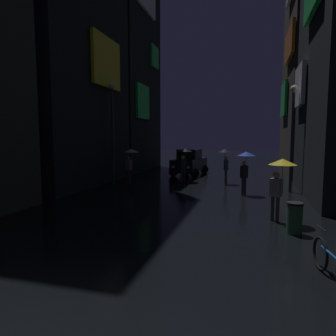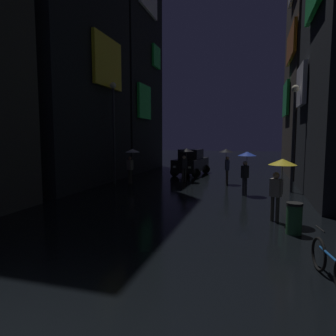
% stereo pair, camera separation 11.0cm
% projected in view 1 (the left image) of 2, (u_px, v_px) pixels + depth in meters
% --- Properties ---
extents(building_left_far, '(4.25, 7.40, 18.48)m').
position_uv_depth(building_left_far, '(125.00, 61.00, 25.34)').
color(building_left_far, black).
rests_on(building_left_far, ground).
extents(building_right_far, '(4.25, 8.41, 22.36)m').
position_uv_depth(building_right_far, '(319.00, 21.00, 21.63)').
color(building_right_far, '#2D2826').
rests_on(building_right_far, ground).
extents(pedestrian_near_crossing_blue, '(0.90, 0.90, 2.12)m').
position_uv_depth(pedestrian_near_crossing_blue, '(246.00, 161.00, 14.58)').
color(pedestrian_near_crossing_blue, '#2D2D38').
rests_on(pedestrian_near_crossing_blue, ground).
extents(pedestrian_foreground_left_black, '(0.90, 0.90, 2.12)m').
position_uv_depth(pedestrian_foreground_left_black, '(185.00, 155.00, 18.92)').
color(pedestrian_foreground_left_black, '#38332D').
rests_on(pedestrian_foreground_left_black, ground).
extents(pedestrian_midstreet_centre_black, '(0.90, 0.90, 2.12)m').
position_uv_depth(pedestrian_midstreet_centre_black, '(225.00, 156.00, 18.03)').
color(pedestrian_midstreet_centre_black, '#38332D').
rests_on(pedestrian_midstreet_centre_black, ground).
extents(pedestrian_foreground_right_clear, '(0.90, 0.90, 2.12)m').
position_uv_depth(pedestrian_foreground_right_clear, '(131.00, 156.00, 18.00)').
color(pedestrian_foreground_right_clear, '#38332D').
rests_on(pedestrian_foreground_right_clear, ground).
extents(pedestrian_midstreet_left_yellow, '(0.90, 0.90, 2.12)m').
position_uv_depth(pedestrian_midstreet_left_yellow, '(280.00, 172.00, 9.86)').
color(pedestrian_midstreet_left_yellow, '#38332D').
rests_on(pedestrian_midstreet_left_yellow, ground).
extents(bicycle_parked_at_storefront, '(0.38, 1.80, 0.96)m').
position_uv_depth(bicycle_parked_at_storefront, '(332.00, 263.00, 5.80)').
color(bicycle_parked_at_storefront, black).
rests_on(bicycle_parked_at_storefront, ground).
extents(car_distant, '(2.53, 4.28, 1.92)m').
position_uv_depth(car_distant, '(189.00, 162.00, 22.50)').
color(car_distant, black).
rests_on(car_distant, ground).
extents(streetlamp_right_far, '(0.36, 0.36, 5.40)m').
position_uv_depth(streetlamp_right_far, '(293.00, 126.00, 15.08)').
color(streetlamp_right_far, '#2D2D33').
rests_on(streetlamp_right_far, ground).
extents(streetlamp_left_far, '(0.36, 0.36, 6.05)m').
position_uv_depth(streetlamp_left_far, '(112.00, 122.00, 17.83)').
color(streetlamp_left_far, '#2D2D33').
rests_on(streetlamp_left_far, ground).
extents(trash_bin, '(0.46, 0.46, 0.93)m').
position_uv_depth(trash_bin, '(294.00, 218.00, 8.75)').
color(trash_bin, '#265933').
rests_on(trash_bin, ground).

